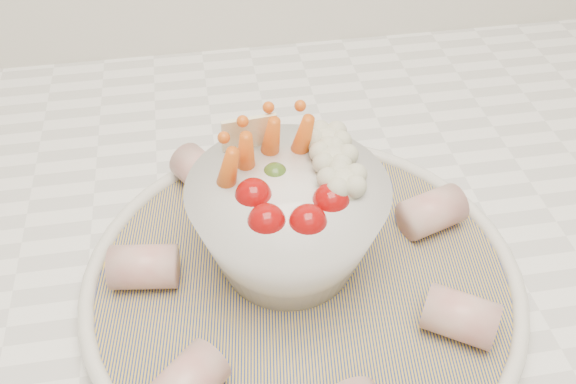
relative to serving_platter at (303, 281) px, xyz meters
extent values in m
cube|color=white|center=(0.06, 0.07, -0.03)|extent=(2.04, 0.62, 0.04)
cylinder|color=navy|center=(0.00, 0.00, 0.00)|extent=(0.37, 0.37, 0.01)
torus|color=silver|center=(0.00, 0.00, 0.00)|extent=(0.34, 0.34, 0.01)
sphere|color=#9A0909|center=(-0.03, -0.01, 0.08)|extent=(0.03, 0.03, 0.03)
sphere|color=#9A0909|center=(0.00, -0.01, 0.08)|extent=(0.03, 0.03, 0.03)
sphere|color=#9A0909|center=(0.02, 0.00, 0.08)|extent=(0.03, 0.03, 0.03)
sphere|color=#9A0909|center=(-0.03, 0.02, 0.08)|extent=(0.03, 0.03, 0.03)
sphere|color=#3E6120|center=(-0.01, 0.04, 0.08)|extent=(0.02, 0.02, 0.02)
cone|color=#DD5914|center=(-0.03, 0.05, 0.09)|extent=(0.02, 0.03, 0.06)
cone|color=#DD5914|center=(-0.01, 0.06, 0.09)|extent=(0.02, 0.04, 0.06)
cone|color=#DD5914|center=(0.01, 0.06, 0.09)|extent=(0.03, 0.04, 0.06)
cone|color=#DD5914|center=(-0.05, 0.03, 0.09)|extent=(0.03, 0.04, 0.06)
sphere|color=beige|center=(0.03, 0.04, 0.08)|extent=(0.03, 0.03, 0.03)
sphere|color=beige|center=(0.03, 0.01, 0.08)|extent=(0.03, 0.03, 0.03)
sphere|color=beige|center=(0.03, 0.06, 0.08)|extent=(0.03, 0.03, 0.03)
cube|color=beige|center=(-0.03, 0.07, 0.09)|extent=(0.04, 0.01, 0.04)
cylinder|color=#B55753|center=(0.11, 0.04, 0.02)|extent=(0.06, 0.05, 0.03)
cylinder|color=#B55753|center=(0.04, 0.12, 0.02)|extent=(0.05, 0.06, 0.03)
cylinder|color=#B55753|center=(-0.07, 0.11, 0.02)|extent=(0.05, 0.06, 0.03)
cylinder|color=#B55753|center=(-0.12, 0.02, 0.02)|extent=(0.05, 0.04, 0.03)
cylinder|color=#B55753|center=(0.10, -0.07, 0.02)|extent=(0.06, 0.05, 0.03)
camera|label=1|loc=(-0.06, -0.31, 0.39)|focal=40.00mm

